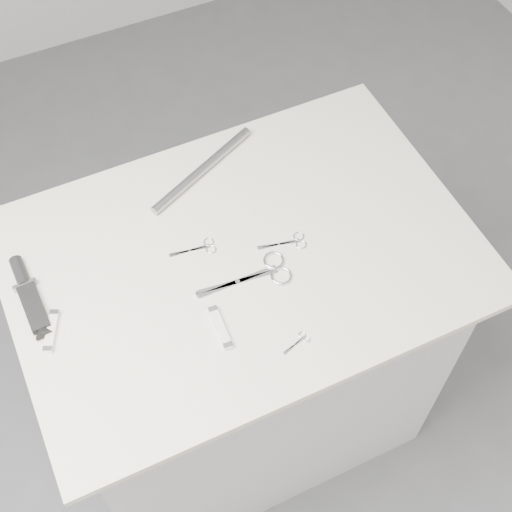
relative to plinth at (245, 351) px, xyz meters
name	(u,v)px	position (x,y,z in m)	size (l,w,h in m)	color
ground	(247,414)	(0.00, 0.00, -0.46)	(4.00, 4.00, 0.01)	slate
plinth	(245,351)	(0.00, 0.00, 0.00)	(0.90, 0.60, 0.90)	beige
display_board	(242,256)	(0.00, 0.00, 0.46)	(1.00, 0.70, 0.02)	beige
large_shears	(263,273)	(0.02, -0.07, 0.47)	(0.20, 0.09, 0.01)	silver
embroidery_scissors_a	(290,242)	(0.11, -0.02, 0.47)	(0.11, 0.05, 0.00)	silver
embroidery_scissors_b	(200,248)	(-0.08, 0.05, 0.47)	(0.10, 0.04, 0.00)	silver
tiny_scissors	(299,341)	(0.01, -0.24, 0.47)	(0.06, 0.03, 0.00)	silver
sheathed_knife	(28,291)	(-0.44, 0.10, 0.48)	(0.04, 0.19, 0.02)	black
pocket_knife_a	(51,331)	(-0.43, -0.01, 0.48)	(0.06, 0.09, 0.01)	white
pocket_knife_b	(220,327)	(-0.12, -0.15, 0.48)	(0.03, 0.10, 0.01)	white
metal_rail	(202,169)	(0.01, 0.25, 0.48)	(0.02, 0.02, 0.32)	gray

